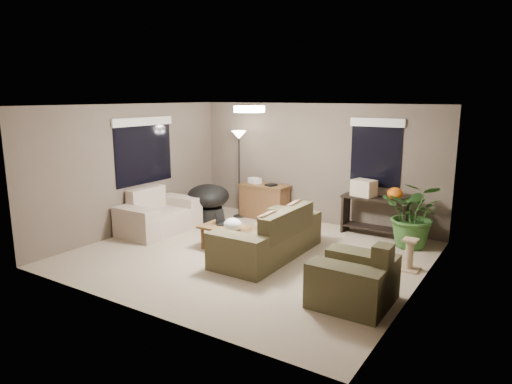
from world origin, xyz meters
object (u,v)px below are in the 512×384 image
Objects in this scene: main_sofa at (270,239)px; armchair at (355,281)px; cat_scratching_post at (409,257)px; console_table at (375,213)px; loveseat at (158,217)px; floor_lamp at (239,145)px; coffee_table at (228,230)px; houseplant at (415,222)px; papasan_chair at (208,200)px; desk at (264,201)px.

main_sofa is 2.20× the size of armchair.
cat_scratching_post is (2.14, 0.61, -0.08)m from main_sofa.
console_table reaches higher than cat_scratching_post.
armchair is at bearing -12.50° from loveseat.
console_table is at bearing 103.54° from armchair.
armchair is 0.52× the size of floor_lamp.
coffee_table is 0.83× the size of houseplant.
main_sofa is at bearing -44.17° from floor_lamp.
main_sofa is 2.20× the size of coffee_table.
floor_lamp is (-1.13, 1.97, 1.24)m from coffee_table.
coffee_table is at bearing -60.23° from floor_lamp.
floor_lamp is (0.35, 0.67, 1.13)m from papasan_chair.
armchair is 0.77× the size of console_table.
cat_scratching_post is (0.22, -1.16, -0.26)m from houseplant.
loveseat is at bearing -111.84° from floor_lamp.
console_table reaches higher than coffee_table.
desk is at bearing -179.13° from console_table.
armchair is 1.00× the size of coffee_table.
cat_scratching_post is (4.39, -0.56, -0.25)m from papasan_chair.
loveseat is at bearing -173.16° from cat_scratching_post.
floor_lamp reaches higher than cat_scratching_post.
main_sofa and armchair have the same top height.
loveseat reaches higher than desk.
coffee_table is 2.90m from console_table.
main_sofa is at bearing -27.61° from papasan_chair.
loveseat is 1.20m from papasan_chair.
armchair is 2.73m from houseplant.
loveseat is 1.47× the size of papasan_chair.
console_table is 1.19× the size of papasan_chair.
floor_lamp is at bearing 62.08° from papasan_chair.
main_sofa is 4.40× the size of cat_scratching_post.
papasan_chair is 2.18× the size of cat_scratching_post.
papasan_chair is at bearing -171.84° from houseplant.
console_table is 2.60× the size of cat_scratching_post.
main_sofa reaches higher than papasan_chair.
floor_lamp reaches higher than coffee_table.
console_table is (-0.73, 3.03, 0.14)m from armchair.
floor_lamp reaches higher than loveseat.
houseplant is (4.17, 0.60, 0.01)m from papasan_chair.
houseplant is 2.41× the size of cat_scratching_post.
cat_scratching_post is at bearing 14.37° from coffee_table.
houseplant is at bearing 42.76° from main_sofa.
desk is (1.24, 2.01, 0.08)m from loveseat.
armchair reaches higher than coffee_table.
coffee_table is 2.00× the size of cat_scratching_post.
coffee_table is at bearing -165.63° from cat_scratching_post.
houseplant is (0.08, 2.72, 0.17)m from armchair.
houseplant is (3.82, -0.07, -1.13)m from floor_lamp.
coffee_table is 2.59m from floor_lamp.
cat_scratching_post is (3.51, -1.44, -0.16)m from desk.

